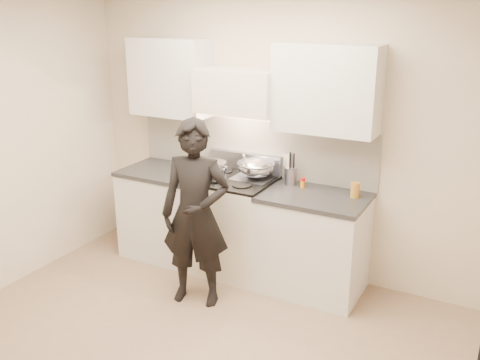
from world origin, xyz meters
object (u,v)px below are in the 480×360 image
at_px(counter_right, 313,243).
at_px(utensil_crock, 291,175).
at_px(person, 196,214).
at_px(stove, 232,224).
at_px(wok, 256,168).

relative_size(counter_right, utensil_crock, 3.03).
relative_size(counter_right, person, 0.56).
height_order(stove, utensil_crock, utensil_crock).
bearing_deg(utensil_crock, person, -122.19).
height_order(stove, wok, wok).
height_order(counter_right, person, person).
bearing_deg(wok, counter_right, -8.86).
bearing_deg(stove, utensil_crock, 17.57).
bearing_deg(person, utensil_crock, 43.23).
bearing_deg(utensil_crock, wok, -168.21).
height_order(stove, person, person).
xyz_separation_m(stove, utensil_crock, (0.52, 0.17, 0.54)).
distance_m(stove, utensil_crock, 0.77).
distance_m(stove, wok, 0.62).
relative_size(stove, counter_right, 1.04).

